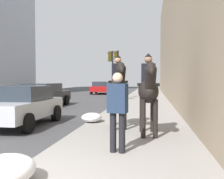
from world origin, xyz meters
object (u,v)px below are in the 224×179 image
(car_mid_lane, at_px, (20,105))
(traffic_light_far_curb, at_px, (117,67))
(car_near_lane, at_px, (102,87))
(car_far_lane, at_px, (43,94))
(mounted_horse_near, at_px, (118,86))
(mounted_horse_far, at_px, (148,90))
(traffic_light_near_curb, at_px, (111,68))
(pedestrian_greeting, at_px, (118,107))

(car_mid_lane, distance_m, traffic_light_far_curb, 12.85)
(car_near_lane, height_order, car_mid_lane, same)
(car_far_lane, height_order, traffic_light_far_curb, traffic_light_far_curb)
(mounted_horse_near, height_order, mounted_horse_far, mounted_horse_near)
(traffic_light_far_curb, bearing_deg, traffic_light_near_curb, 178.13)
(car_mid_lane, distance_m, car_far_lane, 6.83)
(mounted_horse_near, xyz_separation_m, car_mid_lane, (0.59, 3.66, -0.70))
(traffic_light_near_curb, relative_size, traffic_light_far_curb, 0.93)
(mounted_horse_near, bearing_deg, car_mid_lane, -111.56)
(pedestrian_greeting, relative_size, car_mid_lane, 0.41)
(car_near_lane, height_order, traffic_light_near_curb, traffic_light_near_curb)
(pedestrian_greeting, bearing_deg, traffic_light_near_curb, 19.87)
(pedestrian_greeting, height_order, car_mid_lane, pedestrian_greeting)
(car_mid_lane, bearing_deg, mounted_horse_far, 70.30)
(car_near_lane, bearing_deg, traffic_light_far_curb, -162.98)
(car_mid_lane, bearing_deg, car_near_lane, -177.31)
(pedestrian_greeting, bearing_deg, mounted_horse_far, -7.26)
(car_far_lane, relative_size, traffic_light_far_curb, 1.16)
(traffic_light_far_curb, bearing_deg, car_far_lane, 147.71)
(pedestrian_greeting, height_order, car_far_lane, pedestrian_greeting)
(car_near_lane, xyz_separation_m, traffic_light_far_curb, (-9.22, -2.98, 1.91))
(pedestrian_greeting, relative_size, traffic_light_far_curb, 0.42)
(car_far_lane, bearing_deg, mounted_horse_near, -140.45)
(mounted_horse_far, relative_size, car_far_lane, 0.49)
(mounted_horse_far, relative_size, pedestrian_greeting, 1.35)
(traffic_light_near_curb, xyz_separation_m, traffic_light_far_curb, (2.57, -0.08, 0.18))
(mounted_horse_near, distance_m, traffic_light_near_curb, 10.78)
(pedestrian_greeting, xyz_separation_m, traffic_light_near_curb, (13.55, 2.15, 1.40))
(mounted_horse_near, bearing_deg, traffic_light_far_curb, 175.01)
(car_mid_lane, xyz_separation_m, traffic_light_far_curb, (12.55, -1.94, 1.93))
(car_mid_lane, relative_size, traffic_light_near_curb, 1.11)
(mounted_horse_near, height_order, pedestrian_greeting, mounted_horse_near)
(mounted_horse_near, xyz_separation_m, car_far_lane, (7.16, 5.49, -0.69))
(car_mid_lane, bearing_deg, traffic_light_near_curb, 169.41)
(mounted_horse_far, bearing_deg, car_near_lane, -171.04)
(mounted_horse_near, bearing_deg, mounted_horse_far, 30.00)
(pedestrian_greeting, distance_m, car_far_lane, 11.71)
(mounted_horse_near, height_order, car_mid_lane, mounted_horse_near)
(mounted_horse_far, xyz_separation_m, pedestrian_greeting, (-1.91, 0.62, -0.30))
(pedestrian_greeting, relative_size, car_near_lane, 0.38)
(traffic_light_near_curb, bearing_deg, car_mid_lane, 169.46)
(mounted_horse_far, distance_m, car_near_lane, 24.11)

